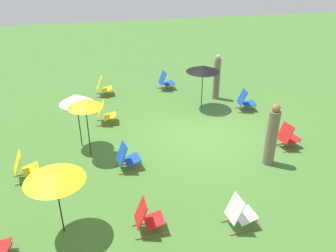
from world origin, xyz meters
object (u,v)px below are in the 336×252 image
umbrella_2 (203,69)px  umbrella_1 (54,175)px  deckchair_8 (245,101)px  person_1 (217,78)px  deckchair_0 (127,158)px  deckchair_6 (24,167)px  deckchair_5 (288,137)px  umbrella_3 (85,103)px  person_0 (272,136)px  umbrella_0 (76,99)px  deckchair_4 (166,81)px  deckchair_7 (240,213)px  deckchair_1 (105,114)px  deckchair_9 (147,218)px  deckchair_2 (103,87)px

umbrella_2 → umbrella_1: bearing=138.9°
deckchair_8 → person_1: 1.62m
deckchair_0 → deckchair_6: 2.81m
deckchair_5 → umbrella_3: 6.34m
person_0 → umbrella_0: bearing=104.3°
deckchair_4 → deckchair_8: 3.78m
deckchair_0 → umbrella_1: (-2.18, 1.71, 1.18)m
umbrella_0 → person_0: person_0 is taller
deckchair_5 → deckchair_7: (-2.98, 2.87, 0.00)m
deckchair_7 → umbrella_0: umbrella_0 is taller
deckchair_0 → deckchair_1: bearing=-2.5°
deckchair_7 → person_0: (2.27, -1.87, 0.54)m
deckchair_6 → deckchair_7: same height
person_0 → deckchair_5: bearing=-18.2°
deckchair_8 → umbrella_2: (0.62, 1.58, 1.23)m
deckchair_9 → umbrella_0: size_ratio=0.46×
deckchair_1 → umbrella_3: size_ratio=0.44×
deckchair_0 → deckchair_1: same height
umbrella_0 → deckchair_0: bearing=-141.2°
deckchair_2 → umbrella_2: size_ratio=0.48×
umbrella_3 → person_1: (3.41, -5.22, -0.84)m
umbrella_1 → deckchair_6: bearing=25.6°
umbrella_2 → umbrella_3: 5.13m
deckchair_1 → deckchair_6: size_ratio=0.98×
deckchair_7 → person_0: bearing=-45.5°
person_1 → deckchair_1: bearing=23.4°
deckchair_9 → person_0: 4.44m
deckchair_7 → person_0: 2.99m
deckchair_0 → deckchair_8: 5.77m
deckchair_6 → deckchair_8: (2.88, -7.73, 0.00)m
umbrella_2 → person_0: bearing=-169.9°
deckchair_2 → umbrella_0: bearing=168.0°
deckchair_1 → deckchair_5: bearing=-114.0°
deckchair_1 → deckchair_9: 5.65m
deckchair_2 → person_0: bearing=-143.9°
person_1 → umbrella_3: bearing=40.8°
umbrella_3 → person_1: bearing=-56.9°
deckchair_0 → deckchair_9: bearing=173.1°
deckchair_5 → umbrella_0: umbrella_0 is taller
deckchair_7 → umbrella_0: bearing=32.1°
deckchair_1 → umbrella_0: size_ratio=0.46×
deckchair_1 → umbrella_0: umbrella_0 is taller
deckchair_6 → umbrella_0: size_ratio=0.47×
deckchair_4 → deckchair_9: bearing=158.2°
deckchair_5 → deckchair_8: bearing=-9.3°
umbrella_1 → umbrella_3: 3.20m
deckchair_6 → person_0: (-0.74, -6.91, 0.54)m
deckchair_1 → deckchair_0: bearing=-168.0°
deckchair_9 → umbrella_2: bearing=-29.2°
deckchair_7 → deckchair_8: 6.47m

